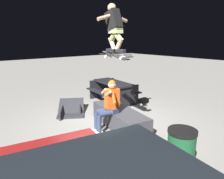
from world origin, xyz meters
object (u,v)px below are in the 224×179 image
(skater_airborne, at_px, (114,26))
(picnic_table_back, at_px, (113,88))
(person_sitting_on_ledge, at_px, (108,104))
(skateboard, at_px, (116,55))
(ledge_box_main, at_px, (120,118))
(trash_bin, at_px, (181,152))
(kicker_ramp, at_px, (71,110))

(skater_airborne, bearing_deg, picnic_table_back, -39.05)
(person_sitting_on_ledge, height_order, skateboard, skateboard)
(ledge_box_main, height_order, skateboard, skateboard)
(skater_airborne, distance_m, trash_bin, 3.11)
(skateboard, bearing_deg, kicker_ramp, 8.26)
(trash_bin, bearing_deg, skateboard, -8.74)
(skateboard, xyz_separation_m, kicker_ramp, (1.86, 0.27, -1.84))
(person_sitting_on_ledge, bearing_deg, kicker_ramp, 2.42)
(skateboard, distance_m, skater_airborne, 0.69)
(ledge_box_main, bearing_deg, skater_airborne, 94.50)
(skater_airborne, bearing_deg, trash_bin, 171.49)
(person_sitting_on_ledge, xyz_separation_m, picnic_table_back, (1.92, -1.74, -0.23))
(ledge_box_main, distance_m, skateboard, 1.69)
(skateboard, bearing_deg, trash_bin, 171.26)
(skateboard, xyz_separation_m, skater_airborne, (0.06, 0.00, 0.69))
(person_sitting_on_ledge, xyz_separation_m, trash_bin, (-2.18, 0.13, -0.31))
(skater_airborne, height_order, picnic_table_back, skater_airborne)
(person_sitting_on_ledge, relative_size, picnic_table_back, 0.72)
(person_sitting_on_ledge, distance_m, picnic_table_back, 2.61)
(ledge_box_main, bearing_deg, person_sitting_on_ledge, 93.85)
(skater_airborne, bearing_deg, kicker_ramp, 8.50)
(person_sitting_on_ledge, relative_size, kicker_ramp, 0.97)
(picnic_table_back, bearing_deg, kicker_ramp, 93.47)
(ledge_box_main, height_order, person_sitting_on_ledge, person_sitting_on_ledge)
(picnic_table_back, bearing_deg, person_sitting_on_ledge, 137.80)
(skater_airborne, distance_m, picnic_table_back, 3.24)
(ledge_box_main, height_order, kicker_ramp, ledge_box_main)
(skateboard, bearing_deg, person_sitting_on_ledge, 76.56)
(skater_airborne, bearing_deg, person_sitting_on_ledge, 93.13)
(person_sitting_on_ledge, height_order, picnic_table_back, person_sitting_on_ledge)
(ledge_box_main, bearing_deg, trash_bin, 166.26)
(person_sitting_on_ledge, distance_m, skater_airborne, 1.88)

